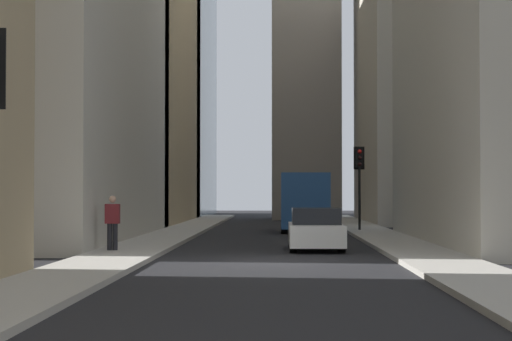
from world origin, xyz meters
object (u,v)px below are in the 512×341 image
Objects in this scene: delivery_truck at (304,202)px; pedestrian at (112,220)px; sedan_white at (316,230)px; traffic_light_midblock at (359,169)px.

delivery_truck is 3.82× the size of pedestrian.
traffic_light_midblock is (12.53, -2.63, 2.41)m from sedan_white.
pedestrian reaches higher than sedan_white.
delivery_truck is 3.25m from traffic_light_midblock.
sedan_white is 13.03m from traffic_light_midblock.
sedan_white is 6.83m from pedestrian.
delivery_truck is 13.59m from sedan_white.
delivery_truck is 1.62× the size of traffic_light_midblock.
sedan_white is at bearing 168.15° from traffic_light_midblock.
delivery_truck reaches higher than pedestrian.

